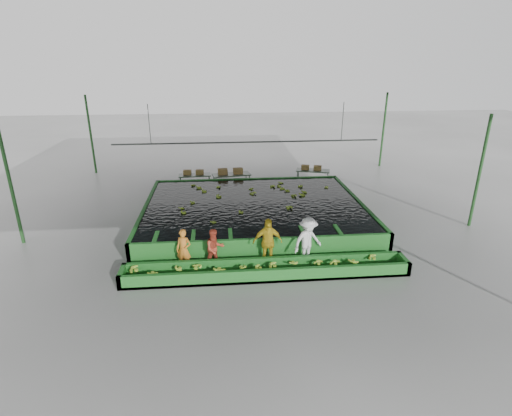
{
  "coord_description": "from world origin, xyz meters",
  "views": [
    {
      "loc": [
        -1.51,
        -15.73,
        7.18
      ],
      "look_at": [
        0.0,
        0.5,
        1.0
      ],
      "focal_mm": 28.0,
      "sensor_mm": 36.0,
      "label": 1
    }
  ],
  "objects": [
    {
      "name": "cableway_rail",
      "position": [
        0.0,
        5.0,
        3.0
      ],
      "size": [
        0.08,
        0.08,
        14.0
      ],
      "primitive_type": "cylinder",
      "color": "#59605B",
      "rests_on": "shed_roof"
    },
    {
      "name": "box_stack_mid",
      "position": [
        -0.93,
        6.2,
        0.97
      ],
      "size": [
        1.43,
        0.47,
        0.3
      ],
      "primitive_type": null,
      "rotation": [
        0.0,
        0.0,
        0.06
      ],
      "color": "olive",
      "rests_on": "packing_table_mid"
    },
    {
      "name": "shed_posts",
      "position": [
        0.0,
        0.0,
        2.5
      ],
      "size": [
        20.0,
        22.0,
        5.0
      ],
      "primitive_type": null,
      "color": "#225122",
      "rests_on": "ground"
    },
    {
      "name": "rail_hanger_left",
      "position": [
        -5.0,
        5.0,
        4.0
      ],
      "size": [
        0.04,
        0.04,
        2.0
      ],
      "primitive_type": "cylinder",
      "color": "#59605B",
      "rests_on": "shed_roof"
    },
    {
      "name": "worker_c",
      "position": [
        0.11,
        -2.8,
        0.92
      ],
      "size": [
        1.1,
        0.49,
        1.84
      ],
      "primitive_type": "imported",
      "rotation": [
        0.0,
        0.0,
        0.04
      ],
      "color": "gold",
      "rests_on": "ground"
    },
    {
      "name": "box_stack_right",
      "position": [
        3.91,
        6.92,
        0.89
      ],
      "size": [
        1.23,
        0.64,
        0.26
      ],
      "primitive_type": null,
      "rotation": [
        0.0,
        0.0,
        -0.28
      ],
      "color": "olive",
      "rests_on": "packing_table_right"
    },
    {
      "name": "rail_hanger_right",
      "position": [
        5.0,
        5.0,
        4.0
      ],
      "size": [
        0.04,
        0.04,
        2.0
      ],
      "primitive_type": "cylinder",
      "color": "#59605B",
      "rests_on": "shed_roof"
    },
    {
      "name": "packing_table_left",
      "position": [
        -2.98,
        6.69,
        0.42
      ],
      "size": [
        1.87,
        0.85,
        0.83
      ],
      "primitive_type": null,
      "rotation": [
        0.0,
        0.0,
        0.07
      ],
      "color": "#59605B",
      "rests_on": "ground"
    },
    {
      "name": "floating_bananas",
      "position": [
        0.0,
        2.3,
        0.85
      ],
      "size": [
        8.47,
        5.77,
        0.12
      ],
      "primitive_type": null,
      "color": "#91BC2E",
      "rests_on": "tank_water"
    },
    {
      "name": "packing_table_mid",
      "position": [
        -0.88,
        6.16,
        0.48
      ],
      "size": [
        2.24,
        1.22,
        0.97
      ],
      "primitive_type": null,
      "rotation": [
        0.0,
        0.0,
        0.18
      ],
      "color": "#59605B",
      "rests_on": "ground"
    },
    {
      "name": "trough_bananas",
      "position": [
        0.0,
        -3.6,
        0.4
      ],
      "size": [
        9.24,
        0.62,
        0.12
      ],
      "primitive_type": null,
      "color": "#91BC2E",
      "rests_on": "sorting_trough"
    },
    {
      "name": "worker_a",
      "position": [
        -2.89,
        -2.8,
        0.76
      ],
      "size": [
        0.64,
        0.52,
        1.52
      ],
      "primitive_type": "imported",
      "rotation": [
        0.0,
        0.0,
        -0.32
      ],
      "color": "orange",
      "rests_on": "ground"
    },
    {
      "name": "packing_table_right",
      "position": [
        4.0,
        6.84,
        0.45
      ],
      "size": [
        2.1,
        1.3,
        0.89
      ],
      "primitive_type": null,
      "rotation": [
        0.0,
        0.0,
        -0.28
      ],
      "color": "#59605B",
      "rests_on": "ground"
    },
    {
      "name": "shed_roof",
      "position": [
        0.0,
        0.0,
        5.0
      ],
      "size": [
        20.0,
        22.0,
        0.04
      ],
      "primitive_type": "cube",
      "color": "slate",
      "rests_on": "shed_posts"
    },
    {
      "name": "tank_water",
      "position": [
        0.0,
        1.5,
        0.85
      ],
      "size": [
        9.7,
        7.7,
        0.0
      ],
      "primitive_type": "cube",
      "color": "black",
      "rests_on": "flotation_tank"
    },
    {
      "name": "sorting_trough",
      "position": [
        0.0,
        -3.6,
        0.25
      ],
      "size": [
        10.0,
        1.0,
        0.5
      ],
      "primitive_type": null,
      "color": "#206D23",
      "rests_on": "ground"
    },
    {
      "name": "ground",
      "position": [
        0.0,
        0.0,
        0.0
      ],
      "size": [
        80.0,
        80.0,
        0.0
      ],
      "primitive_type": "plane",
      "color": "gray",
      "rests_on": "ground"
    },
    {
      "name": "worker_b",
      "position": [
        -1.79,
        -2.8,
        0.75
      ],
      "size": [
        0.89,
        0.8,
        1.49
      ],
      "primitive_type": "imported",
      "rotation": [
        0.0,
        0.0,
        0.4
      ],
      "color": "#BE442C",
      "rests_on": "ground"
    },
    {
      "name": "box_stack_left",
      "position": [
        -3.05,
        6.76,
        0.83
      ],
      "size": [
        1.17,
        0.37,
        0.25
      ],
      "primitive_type": null,
      "rotation": [
        0.0,
        0.0,
        -0.04
      ],
      "color": "olive",
      "rests_on": "packing_table_left"
    },
    {
      "name": "flotation_tank",
      "position": [
        0.0,
        1.5,
        0.45
      ],
      "size": [
        10.0,
        8.0,
        0.9
      ],
      "primitive_type": null,
      "color": "#206D23",
      "rests_on": "ground"
    },
    {
      "name": "worker_d",
      "position": [
        1.59,
        -2.8,
        0.91
      ],
      "size": [
        1.35,
        1.11,
        1.82
      ],
      "primitive_type": "imported",
      "rotation": [
        0.0,
        0.0,
        0.43
      ],
      "color": "white",
      "rests_on": "ground"
    }
  ]
}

